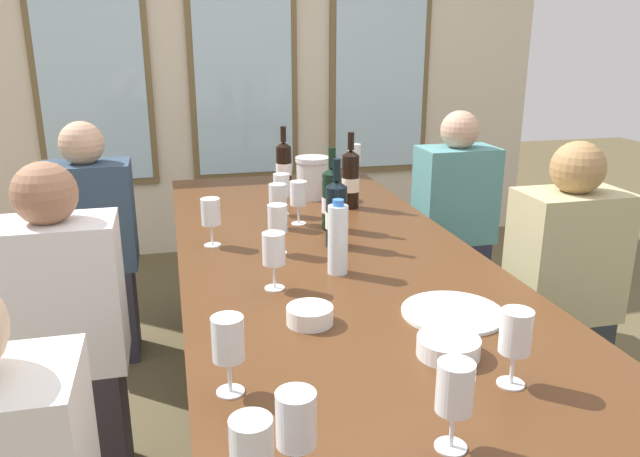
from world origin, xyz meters
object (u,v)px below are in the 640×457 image
(water_bottle, at_px, (338,239))
(seated_person_1, at_px, (562,296))
(wine_glass_1, at_px, (278,221))
(tasting_bowl_1, at_px, (310,315))
(tasting_bowl_0, at_px, (448,347))
(wine_glass_10, at_px, (516,335))
(wine_glass_4, at_px, (298,194))
(wine_glass_7, at_px, (252,450))
(wine_glass_2, at_px, (296,423))
(seated_person_2, at_px, (94,251))
(wine_bottle_2, at_px, (332,199))
(seated_person_0, at_px, (65,343))
(wine_glass_3, at_px, (354,155))
(wine_glass_5, at_px, (278,199))
(wine_bottle_1, at_px, (350,179))
(wine_bottle_3, at_px, (336,213))
(dining_table, at_px, (334,278))
(wine_glass_8, at_px, (281,187))
(wine_glass_0, at_px, (455,389))
(wine_bottle_0, at_px, (284,164))
(wine_glass_11, at_px, (274,250))
(wine_glass_9, at_px, (228,341))
(seated_person_3, at_px, (453,226))
(metal_pitcher, at_px, (312,177))
(wine_glass_6, at_px, (211,214))

(water_bottle, xyz_separation_m, seated_person_1, (0.90, 0.09, -0.33))
(wine_glass_1, bearing_deg, tasting_bowl_1, -91.47)
(tasting_bowl_0, relative_size, wine_glass_1, 0.86)
(tasting_bowl_1, height_order, wine_glass_10, wine_glass_10)
(wine_glass_4, distance_m, wine_glass_7, 1.57)
(wine_glass_2, bearing_deg, seated_person_2, 105.27)
(wine_glass_4, bearing_deg, wine_glass_7, -104.40)
(wine_bottle_2, relative_size, seated_person_0, 0.29)
(wine_glass_3, xyz_separation_m, wine_glass_5, (-0.55, -0.80, 0.00))
(wine_bottle_1, distance_m, wine_glass_1, 0.66)
(wine_bottle_3, height_order, seated_person_2, seated_person_2)
(tasting_bowl_0, xyz_separation_m, water_bottle, (-0.11, 0.57, 0.09))
(dining_table, bearing_deg, wine_bottle_3, 72.82)
(wine_glass_8, bearing_deg, wine_glass_7, -101.82)
(wine_glass_0, height_order, wine_glass_7, same)
(wine_bottle_0, xyz_separation_m, tasting_bowl_0, (0.07, -1.75, -0.09))
(wine_bottle_0, bearing_deg, wine_glass_3, 19.08)
(tasting_bowl_0, relative_size, wine_glass_2, 0.86)
(wine_bottle_1, xyz_separation_m, wine_glass_4, (-0.27, -0.19, -0.01))
(wine_glass_0, bearing_deg, wine_glass_5, 92.84)
(wine_glass_11, xyz_separation_m, seated_person_1, (1.11, 0.17, -0.34))
(tasting_bowl_0, xyz_separation_m, wine_glass_5, (-0.21, 1.09, 0.09))
(wine_glass_4, bearing_deg, wine_bottle_1, 35.11)
(wine_glass_9, relative_size, seated_person_3, 0.16)
(wine_glass_8, height_order, wine_glass_9, same)
(wine_glass_2, distance_m, wine_glass_8, 1.64)
(wine_glass_2, relative_size, wine_glass_9, 1.00)
(metal_pitcher, distance_m, wine_glass_8, 0.31)
(dining_table, bearing_deg, wine_bottle_1, 69.23)
(metal_pitcher, xyz_separation_m, wine_bottle_2, (-0.04, -0.49, 0.03))
(wine_glass_5, xyz_separation_m, wine_glass_8, (0.05, 0.18, 0.00))
(wine_bottle_3, xyz_separation_m, tasting_bowl_1, (-0.23, -0.59, -0.10))
(water_bottle, distance_m, wine_glass_5, 0.53)
(wine_bottle_3, bearing_deg, wine_glass_2, -108.20)
(tasting_bowl_0, relative_size, wine_glass_4, 0.86)
(wine_glass_5, relative_size, seated_person_1, 0.16)
(wine_glass_5, relative_size, wine_glass_6, 1.00)
(wine_bottle_1, xyz_separation_m, wine_glass_10, (-0.07, -1.46, -0.01))
(tasting_bowl_0, distance_m, wine_glass_0, 0.36)
(wine_glass_1, xyz_separation_m, wine_glass_8, (0.10, 0.47, 0.00))
(wine_glass_3, bearing_deg, wine_bottle_2, -111.99)
(wine_glass_6, bearing_deg, wine_glass_5, 30.96)
(wine_glass_0, height_order, wine_glass_10, same)
(wine_bottle_1, relative_size, wine_glass_6, 1.89)
(wine_glass_2, xyz_separation_m, seated_person_0, (-0.54, 1.06, -0.33))
(wine_glass_0, relative_size, seated_person_3, 0.16)
(dining_table, distance_m, wine_glass_1, 0.27)
(wine_bottle_1, bearing_deg, seated_person_3, 23.81)
(wine_glass_7, bearing_deg, wine_bottle_0, 78.22)
(wine_glass_11, bearing_deg, wine_glass_1, 77.97)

